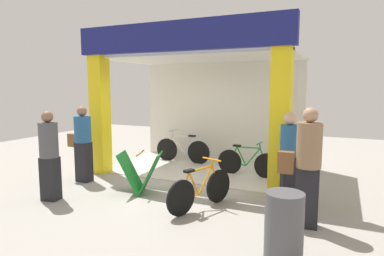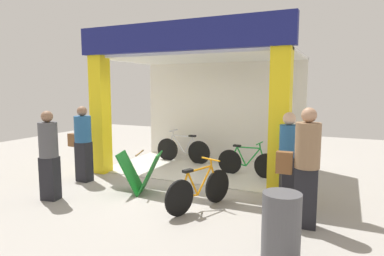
% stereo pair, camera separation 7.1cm
% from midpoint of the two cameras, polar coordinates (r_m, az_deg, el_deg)
% --- Properties ---
extents(ground_plane, '(17.41, 17.41, 0.00)m').
position_cam_midpoint_polar(ground_plane, '(7.57, -2.39, -9.25)').
color(ground_plane, '#9E9991').
rests_on(ground_plane, ground).
extents(shop_facade, '(4.91, 2.98, 3.47)m').
position_cam_midpoint_polar(shop_facade, '(8.53, 1.78, 5.33)').
color(shop_facade, beige).
rests_on(shop_facade, ground).
extents(bicycle_inside_0, '(1.65, 0.45, 0.91)m').
position_cam_midpoint_polar(bicycle_inside_0, '(9.42, -1.83, -3.72)').
color(bicycle_inside_0, black).
rests_on(bicycle_inside_0, ground).
extents(bicycle_inside_1, '(1.52, 0.42, 0.84)m').
position_cam_midpoint_polar(bicycle_inside_1, '(8.08, 9.18, -5.81)').
color(bicycle_inside_1, black).
rests_on(bicycle_inside_1, ground).
extents(bicycle_parked_0, '(0.60, 1.46, 0.85)m').
position_cam_midpoint_polar(bicycle_parked_0, '(5.92, 1.10, -10.47)').
color(bicycle_parked_0, black).
rests_on(bicycle_parked_0, ground).
extents(sandwich_board_sign, '(0.97, 0.81, 0.84)m').
position_cam_midpoint_polar(sandwich_board_sign, '(6.83, -9.04, -7.53)').
color(sandwich_board_sign, '#197226').
rests_on(sandwich_board_sign, ground).
extents(pedestrian_0, '(0.40, 0.40, 1.69)m').
position_cam_midpoint_polar(pedestrian_0, '(6.79, -23.41, -4.17)').
color(pedestrian_0, black).
rests_on(pedestrian_0, ground).
extents(pedestrian_1, '(0.63, 0.39, 1.70)m').
position_cam_midpoint_polar(pedestrian_1, '(7.87, -18.38, -2.35)').
color(pedestrian_1, black).
rests_on(pedestrian_1, ground).
extents(pedestrian_2, '(0.65, 0.39, 1.82)m').
position_cam_midpoint_polar(pedestrian_2, '(5.32, 18.61, -5.98)').
color(pedestrian_2, black).
rests_on(pedestrian_2, ground).
extents(pedestrian_3, '(0.41, 0.59, 1.68)m').
position_cam_midpoint_polar(pedestrian_3, '(6.22, 15.81, -4.87)').
color(pedestrian_3, black).
rests_on(pedestrian_3, ground).
extents(trash_bin, '(0.46, 0.46, 0.88)m').
position_cam_midpoint_polar(trash_bin, '(4.32, 14.91, -16.16)').
color(trash_bin, '#4C4C51').
rests_on(trash_bin, ground).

